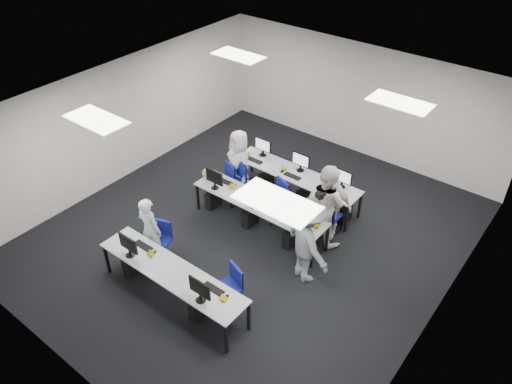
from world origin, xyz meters
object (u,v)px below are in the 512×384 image
Objects in this scene: chair_3 at (275,207)px; photographer at (308,241)px; chair_0 at (160,248)px; chair_5 at (237,183)px; chair_4 at (318,228)px; chair_7 at (329,222)px; student_3 at (330,203)px; desk_mid at (259,204)px; chair_6 at (283,204)px; student_0 at (150,230)px; student_1 at (326,204)px; student_2 at (239,163)px; desk_front at (171,273)px; chair_1 at (228,295)px; chair_2 at (234,189)px.

photographer is at bearing -14.33° from chair_3.
chair_5 reaches higher than chair_0.
chair_5 is (-1.27, 0.21, -0.02)m from chair_3.
chair_3 is at bearing 161.34° from chair_4.
student_3 is at bearing -85.27° from chair_7.
chair_0 is 3.66m from chair_7.
desk_mid is at bearing 46.20° from chair_0.
chair_6 is 0.56× the size of student_0.
student_1 is at bearing 25.94° from desk_mid.
student_2 reaches higher than desk_mid.
chair_4 is 2.45m from chair_5.
desk_front is at bearing -47.72° from chair_0.
chair_1 reaches higher than chair_7.
student_1 is 1.12× the size of student_3.
student_1 is (1.19, -0.15, 0.66)m from chair_6.
student_0 is (-1.17, -2.62, 0.45)m from chair_3.
student_0 is at bearing -78.21° from chair_2.
student_1 reaches higher than chair_0.
chair_7 is at bearing 34.65° from chair_0.
chair_7 is (2.39, 0.38, -0.04)m from chair_2.
student_2 reaches higher than chair_2.
student_3 is (2.41, 2.86, 0.07)m from student_0.
student_3 is (2.39, 0.31, 0.51)m from chair_2.
student_3 reaches higher than chair_5.
student_1 is (1.27, 0.62, 0.24)m from desk_mid.
chair_3 reaches higher than chair_7.
student_0 is at bearing 62.76° from student_1.
student_0 is 0.91× the size of student_3.
chair_0 is 0.53× the size of student_2.
student_3 is 1.45m from photographer.
student_3 reaches higher than chair_7.
student_2 is (-2.50, 0.21, -0.09)m from student_1.
student_1 is at bearing 31.91° from chair_0.
chair_7 is (1.17, 0.10, 0.01)m from chair_6.
student_0 reaches higher than chair_6.
chair_7 reaches higher than desk_mid.
photographer is at bearing -4.69° from student_2.
chair_3 is at bearing 17.95° from student_1.
chair_7 reaches higher than chair_4.
chair_2 is at bearing 75.69° from chair_0.
chair_0 is 3.05m from photographer.
student_0 is (0.10, -2.82, 0.47)m from chair_5.
chair_6 is 0.97× the size of chair_7.
student_1 is 0.99× the size of photographer.
chair_7 is at bearing -7.66° from chair_6.
student_2 is (0.02, 0.08, 0.55)m from chair_5.
chair_5 is at bearing 167.89° from chair_6.
chair_1 is 0.49× the size of student_1.
student_3 is (0.08, 0.26, 0.56)m from chair_4.
chair_0 is 2.77m from chair_5.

